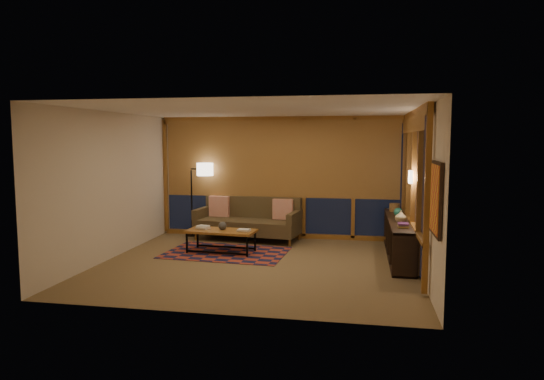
% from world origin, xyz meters
% --- Properties ---
extents(floor, '(5.50, 5.00, 0.01)m').
position_xyz_m(floor, '(0.00, 0.00, 0.00)').
color(floor, olive).
rests_on(floor, ground).
extents(ceiling, '(5.50, 5.00, 0.01)m').
position_xyz_m(ceiling, '(0.00, 0.00, 2.70)').
color(ceiling, white).
rests_on(ceiling, walls).
extents(walls, '(5.51, 5.01, 2.70)m').
position_xyz_m(walls, '(0.00, 0.00, 1.35)').
color(walls, '#EEDFC8').
rests_on(walls, floor).
extents(window_wall_back, '(5.30, 0.16, 2.60)m').
position_xyz_m(window_wall_back, '(0.00, 2.43, 1.35)').
color(window_wall_back, '#B16732').
rests_on(window_wall_back, walls).
extents(window_wall_right, '(0.16, 3.70, 2.60)m').
position_xyz_m(window_wall_right, '(2.68, 0.60, 1.35)').
color(window_wall_right, '#B16732').
rests_on(window_wall_right, walls).
extents(wall_art, '(0.06, 0.74, 0.94)m').
position_xyz_m(wall_art, '(2.71, -1.85, 1.45)').
color(wall_art, red).
rests_on(wall_art, walls).
extents(wall_sconce, '(0.12, 0.18, 0.22)m').
position_xyz_m(wall_sconce, '(2.62, 0.45, 1.55)').
color(wall_sconce, '#FBE9CD').
rests_on(wall_sconce, walls).
extents(sofa, '(2.33, 1.17, 0.92)m').
position_xyz_m(sofa, '(-0.65, 2.00, 0.46)').
color(sofa, '#504223').
rests_on(sofa, floor).
extents(pillow_left, '(0.47, 0.18, 0.46)m').
position_xyz_m(pillow_left, '(-1.37, 2.29, 0.69)').
color(pillow_left, red).
rests_on(pillow_left, sofa).
extents(pillow_right, '(0.44, 0.16, 0.44)m').
position_xyz_m(pillow_right, '(0.12, 2.08, 0.68)').
color(pillow_right, red).
rests_on(pillow_right, sofa).
extents(area_rug, '(2.40, 1.68, 0.01)m').
position_xyz_m(area_rug, '(-0.78, 0.74, 0.01)').
color(area_rug, '#A73D2A').
rests_on(area_rug, floor).
extents(coffee_table, '(1.37, 0.71, 0.44)m').
position_xyz_m(coffee_table, '(-0.88, 0.76, 0.22)').
color(coffee_table, '#B16732').
rests_on(coffee_table, floor).
extents(book_stack_a, '(0.29, 0.25, 0.07)m').
position_xyz_m(book_stack_a, '(-1.26, 0.79, 0.48)').
color(book_stack_a, white).
rests_on(book_stack_a, coffee_table).
extents(book_stack_b, '(0.26, 0.21, 0.05)m').
position_xyz_m(book_stack_b, '(-0.41, 0.70, 0.47)').
color(book_stack_b, white).
rests_on(book_stack_b, coffee_table).
extents(ceramic_pot, '(0.18, 0.18, 0.16)m').
position_xyz_m(ceramic_pot, '(-0.86, 0.79, 0.53)').
color(ceramic_pot, black).
rests_on(ceramic_pot, coffee_table).
extents(floor_lamp, '(0.65, 0.52, 1.68)m').
position_xyz_m(floor_lamp, '(-2.02, 2.27, 0.84)').
color(floor_lamp, black).
rests_on(floor_lamp, floor).
extents(bookshelf, '(0.40, 2.89, 0.72)m').
position_xyz_m(bookshelf, '(2.49, 1.00, 0.36)').
color(bookshelf, black).
rests_on(bookshelf, floor).
extents(basket, '(0.24, 0.24, 0.16)m').
position_xyz_m(basket, '(2.47, 1.98, 0.80)').
color(basket, '#AD834A').
rests_on(basket, bookshelf).
extents(teal_bowl, '(0.17, 0.17, 0.17)m').
position_xyz_m(teal_bowl, '(2.49, 1.31, 0.81)').
color(teal_bowl, '#227565').
rests_on(teal_bowl, bookshelf).
extents(vase, '(0.25, 0.25, 0.21)m').
position_xyz_m(vase, '(2.49, 0.64, 0.83)').
color(vase, tan).
rests_on(vase, bookshelf).
extents(shelf_book_stack, '(0.21, 0.28, 0.08)m').
position_xyz_m(shelf_book_stack, '(2.49, 0.13, 0.76)').
color(shelf_book_stack, white).
rests_on(shelf_book_stack, bookshelf).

